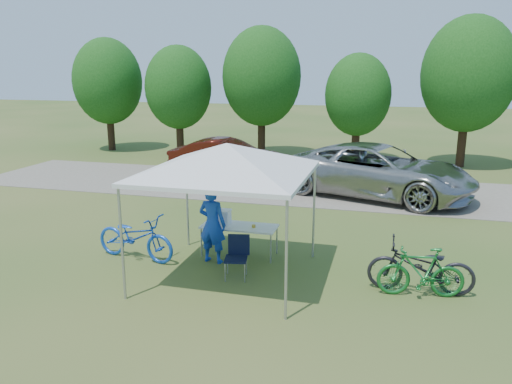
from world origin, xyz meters
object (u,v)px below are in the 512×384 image
(bike_blue, at_px, (135,237))
(sedan, at_px, (228,158))
(cooler, at_px, (220,217))
(minivan, at_px, (378,171))
(folding_chair, at_px, (237,253))
(bike_green, at_px, (421,272))
(bike_dark, at_px, (421,267))
(folding_table, at_px, (239,227))
(cyclist, at_px, (212,224))

(bike_blue, bearing_deg, sedan, 13.94)
(cooler, distance_m, minivan, 7.11)
(folding_chair, distance_m, bike_green, 3.53)
(bike_dark, bearing_deg, folding_table, -105.22)
(minivan, bearing_deg, sedan, 92.96)
(cyclist, relative_size, bike_green, 1.08)
(cyclist, bearing_deg, cooler, -80.32)
(bike_dark, bearing_deg, folding_chair, -88.04)
(folding_chair, relative_size, cyclist, 0.50)
(cyclist, xyz_separation_m, bike_green, (4.28, -0.61, -0.38))
(folding_chair, bearing_deg, bike_blue, 161.06)
(sedan, bearing_deg, bike_dark, -144.10)
(folding_chair, distance_m, bike_dark, 3.54)
(folding_chair, distance_m, sedan, 9.60)
(folding_chair, height_order, bike_blue, bike_blue)
(cyclist, bearing_deg, folding_chair, 148.81)
(bike_dark, height_order, sedan, sedan)
(minivan, bearing_deg, cyclist, 172.86)
(cooler, xyz_separation_m, sedan, (-2.41, 7.89, -0.11))
(bike_blue, xyz_separation_m, sedan, (-0.73, 8.72, 0.24))
(cyclist, relative_size, sedan, 0.38)
(bike_green, height_order, minivan, minivan)
(folding_table, xyz_separation_m, cyclist, (-0.44, -0.54, 0.21))
(folding_table, bearing_deg, folding_chair, -75.03)
(folding_table, bearing_deg, bike_blue, -158.73)
(bike_green, relative_size, sedan, 0.35)
(cooler, height_order, minivan, minivan)
(folding_table, relative_size, cooler, 3.63)
(bike_green, bearing_deg, minivan, 179.47)
(bike_green, relative_size, bike_dark, 0.81)
(folding_chair, relative_size, minivan, 0.14)
(cyclist, relative_size, minivan, 0.28)
(minivan, bearing_deg, bike_blue, 163.56)
(bike_blue, height_order, minivan, minivan)
(sedan, bearing_deg, minivan, -106.73)
(minivan, bearing_deg, folding_table, 174.21)
(folding_chair, relative_size, bike_green, 0.54)
(cyclist, xyz_separation_m, sedan, (-2.43, 8.43, -0.10))
(folding_chair, relative_size, sedan, 0.19)
(bike_green, bearing_deg, cooler, -113.19)
(cyclist, relative_size, bike_dark, 0.88)
(bike_green, xyz_separation_m, minivan, (-1.00, 7.46, 0.40))
(cooler, relative_size, bike_green, 0.29)
(folding_table, relative_size, bike_dark, 0.87)
(bike_blue, height_order, bike_green, bike_blue)
(folding_chair, xyz_separation_m, bike_green, (3.53, 0.01, -0.03))
(cooler, height_order, sedan, sedan)
(folding_chair, height_order, cyclist, cyclist)
(bike_blue, height_order, bike_dark, bike_blue)
(bike_blue, height_order, sedan, sedan)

